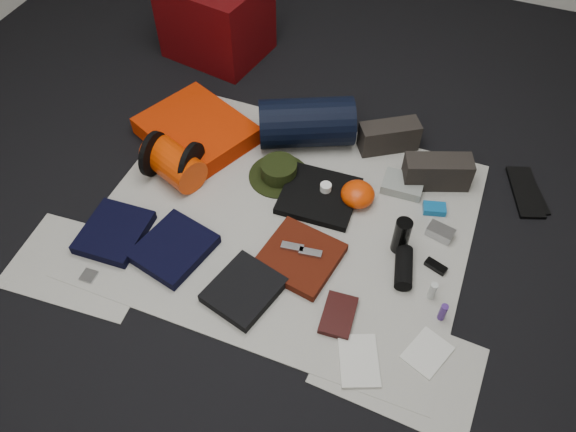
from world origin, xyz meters
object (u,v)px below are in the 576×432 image
(navy_duffel, at_px, (306,123))
(red_cabinet, at_px, (216,18))
(sleeping_pad, at_px, (197,130))
(stuff_sack, at_px, (173,163))
(compact_camera, at_px, (440,232))
(water_bottle, at_px, (401,236))
(paperback_book, at_px, (338,315))

(navy_duffel, bearing_deg, red_cabinet, 118.84)
(red_cabinet, height_order, sleeping_pad, red_cabinet)
(red_cabinet, bearing_deg, stuff_sack, -66.12)
(stuff_sack, bearing_deg, compact_camera, 4.76)
(compact_camera, bearing_deg, navy_duffel, 167.74)
(red_cabinet, xyz_separation_m, compact_camera, (1.49, -0.89, -0.19))
(red_cabinet, distance_m, water_bottle, 1.69)
(navy_duffel, bearing_deg, water_bottle, -63.78)
(sleeping_pad, height_order, navy_duffel, navy_duffel)
(sleeping_pad, relative_size, navy_duffel, 1.13)
(paperback_book, bearing_deg, compact_camera, 57.63)
(compact_camera, bearing_deg, water_bottle, -125.72)
(red_cabinet, relative_size, sleeping_pad, 1.01)
(compact_camera, bearing_deg, paperback_book, -105.10)
(sleeping_pad, xyz_separation_m, paperback_book, (0.98, -0.71, -0.03))
(water_bottle, bearing_deg, stuff_sack, 178.48)
(water_bottle, relative_size, paperback_book, 0.94)
(red_cabinet, xyz_separation_m, water_bottle, (1.34, -1.02, -0.12))
(compact_camera, height_order, paperback_book, compact_camera)
(sleeping_pad, xyz_separation_m, stuff_sack, (0.03, -0.27, 0.04))
(red_cabinet, height_order, water_bottle, red_cabinet)
(red_cabinet, relative_size, water_bottle, 2.96)
(stuff_sack, distance_m, navy_duffel, 0.67)
(sleeping_pad, bearing_deg, stuff_sack, -84.58)
(water_bottle, distance_m, compact_camera, 0.21)
(navy_duffel, height_order, compact_camera, navy_duffel)
(sleeping_pad, bearing_deg, navy_duffel, 18.94)
(stuff_sack, distance_m, water_bottle, 1.09)
(red_cabinet, bearing_deg, compact_camera, -21.13)
(sleeping_pad, relative_size, compact_camera, 4.58)
(navy_duffel, height_order, paperback_book, navy_duffel)
(navy_duffel, relative_size, paperback_book, 2.45)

